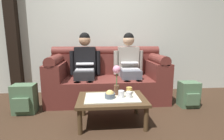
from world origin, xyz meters
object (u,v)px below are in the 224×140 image
(cup_near_right, at_px, (121,94))
(backpack_right, at_px, (189,95))
(cup_far_center, at_px, (129,95))
(couch, at_px, (107,79))
(flower_vase, at_px, (117,78))
(snack_bowl, at_px, (110,95))
(backpack_left, at_px, (25,99))
(person_right, at_px, (129,64))
(coffee_table, at_px, (112,101))
(person_left, at_px, (85,64))
(cup_near_left, at_px, (129,90))

(cup_near_right, bearing_deg, backpack_right, 20.94)
(cup_near_right, distance_m, cup_far_center, 0.10)
(couch, bearing_deg, backpack_right, -21.57)
(couch, distance_m, cup_near_right, 0.98)
(couch, height_order, flower_vase, couch)
(couch, distance_m, cup_far_center, 1.02)
(snack_bowl, bearing_deg, cup_far_center, -2.12)
(snack_bowl, xyz_separation_m, cup_near_right, (0.15, 0.01, 0.00))
(snack_bowl, bearing_deg, backpack_right, 19.32)
(flower_vase, relative_size, backpack_left, 0.91)
(person_right, bearing_deg, flower_vase, -111.22)
(couch, xyz_separation_m, coffee_table, (0.00, -0.95, -0.07))
(person_left, xyz_separation_m, cup_near_left, (0.66, -0.83, -0.26))
(person_right, relative_size, snack_bowl, 9.24)
(person_right, bearing_deg, cup_far_center, -100.66)
(backpack_right, bearing_deg, backpack_left, -179.49)
(cup_far_center, bearing_deg, couch, 102.36)
(coffee_table, xyz_separation_m, cup_near_left, (0.25, 0.12, 0.10))
(cup_near_right, distance_m, backpack_right, 1.28)
(snack_bowl, bearing_deg, person_left, 111.01)
(cup_near_left, relative_size, cup_far_center, 1.12)
(cup_near_right, bearing_deg, cup_near_left, 47.41)
(cup_near_right, bearing_deg, flower_vase, 111.10)
(flower_vase, xyz_separation_m, snack_bowl, (-0.10, -0.13, -0.19))
(snack_bowl, height_order, backpack_left, snack_bowl)
(person_right, height_order, snack_bowl, person_right)
(flower_vase, distance_m, cup_near_right, 0.23)
(couch, height_order, person_left, person_left)
(cup_far_center, distance_m, backpack_right, 1.21)
(flower_vase, relative_size, cup_near_right, 4.49)
(cup_near_right, bearing_deg, coffee_table, 170.01)
(couch, distance_m, backpack_right, 1.42)
(flower_vase, distance_m, backpack_left, 1.43)
(couch, relative_size, flower_vase, 5.19)
(snack_bowl, relative_size, cup_near_left, 1.48)
(flower_vase, height_order, cup_far_center, flower_vase)
(cup_near_left, relative_size, backpack_right, 0.22)
(coffee_table, relative_size, cup_near_left, 9.87)
(couch, distance_m, backpack_left, 1.39)
(cup_far_center, relative_size, backpack_left, 0.18)
(cup_near_left, xyz_separation_m, cup_far_center, (-0.03, -0.17, -0.00))
(flower_vase, xyz_separation_m, cup_near_left, (0.18, 0.02, -0.19))
(coffee_table, xyz_separation_m, flower_vase, (0.08, 0.10, 0.29))
(cup_near_left, height_order, backpack_right, cup_near_left)
(cup_near_left, height_order, backpack_left, cup_near_left)
(cup_far_center, xyz_separation_m, backpack_right, (1.09, 0.48, -0.19))
(cup_near_right, bearing_deg, couch, 97.14)
(person_right, xyz_separation_m, snack_bowl, (-0.43, -0.98, -0.26))
(couch, relative_size, cup_near_right, 23.26)
(person_right, bearing_deg, coffee_table, -113.13)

